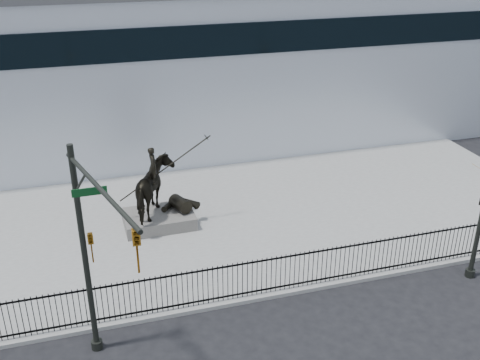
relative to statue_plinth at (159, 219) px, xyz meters
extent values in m
plane|color=black|center=(3.85, -7.34, -0.43)|extent=(120.00, 120.00, 0.00)
cube|color=gray|center=(3.85, -0.34, -0.36)|extent=(30.00, 12.00, 0.15)
cube|color=silver|center=(3.85, 12.66, 4.07)|extent=(44.00, 14.00, 9.00)
cube|color=black|center=(3.85, -6.09, -0.13)|extent=(22.00, 0.05, 0.05)
cube|color=black|center=(3.85, -6.09, 1.12)|extent=(22.00, 0.05, 0.05)
cube|color=black|center=(3.85, -6.09, 0.47)|extent=(22.00, 0.03, 1.50)
cube|color=#54514C|center=(0.00, 0.00, 0.00)|extent=(3.07, 2.14, 0.57)
imported|color=black|center=(0.00, 0.00, 1.49)|extent=(2.09, 2.43, 2.42)
imported|color=black|center=(-0.09, 0.00, 2.60)|extent=(0.40, 0.60, 1.63)
cylinder|color=black|center=(0.33, 0.01, 2.35)|extent=(3.89, 0.12, 2.46)
cylinder|color=black|center=(-3.15, -7.14, -0.28)|extent=(0.36, 0.36, 0.30)
cylinder|color=black|center=(-3.15, -7.14, 3.07)|extent=(0.18, 0.18, 7.00)
cylinder|color=black|center=(-2.55, -9.27, 6.17)|extent=(1.47, 4.84, 0.12)
imported|color=#B26D13|center=(-1.95, -11.39, 5.54)|extent=(0.18, 0.22, 1.10)
imported|color=#B26D13|center=(-2.93, -7.14, 3.27)|extent=(0.16, 0.20, 1.00)
cube|color=#0C3F19|center=(-2.79, -8.34, 5.67)|extent=(0.90, 0.03, 0.22)
cylinder|color=black|center=(10.85, -7.14, -0.28)|extent=(0.36, 0.36, 0.30)
camera|label=1|loc=(-2.77, -21.89, 12.04)|focal=42.00mm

